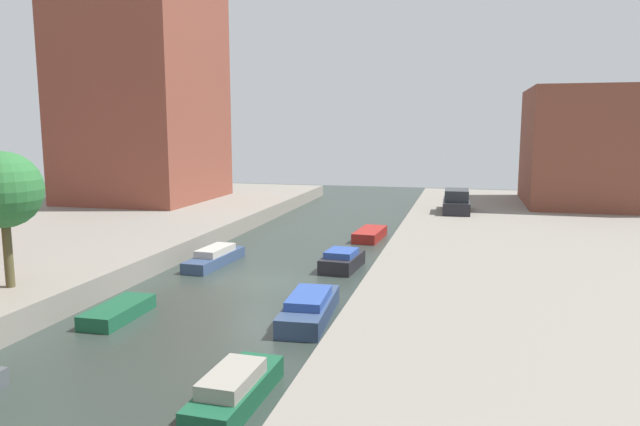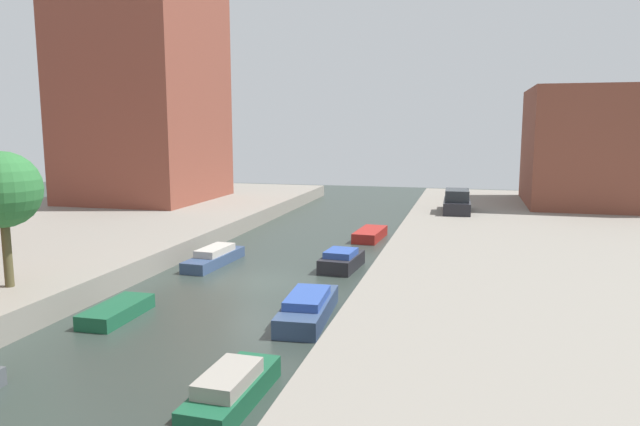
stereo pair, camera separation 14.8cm
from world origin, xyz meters
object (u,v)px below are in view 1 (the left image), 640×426
apartment_tower_far (141,42)px  moored_boat_left_3 (215,257)px  street_tree_2 (3,190)px  parked_car (456,202)px  low_block_right (597,147)px  moored_boat_right_4 (370,234)px  moored_boat_left_2 (118,312)px  moored_boat_right_3 (342,260)px  moored_boat_right_1 (235,389)px  moored_boat_right_2 (310,308)px

apartment_tower_far → moored_boat_left_3: bearing=-50.2°
street_tree_2 → apartment_tower_far: bearing=109.9°
street_tree_2 → parked_car: bearing=56.4°
parked_car → moored_boat_left_3: (-11.36, -14.37, -1.28)m
parked_car → low_block_right: bearing=32.7°
moored_boat_left_3 → parked_car: bearing=51.7°
moored_boat_right_4 → apartment_tower_far: bearing=160.0°
moored_boat_left_2 → moored_boat_right_4: size_ratio=0.84×
street_tree_2 → low_block_right: bearing=49.4°
moored_boat_right_3 → moored_boat_right_4: bearing=89.4°
moored_boat_left_3 → street_tree_2: bearing=-114.5°
apartment_tower_far → moored_boat_left_2: apartment_tower_far is taller
moored_boat_right_4 → moored_boat_right_1: bearing=-89.4°
parked_car → moored_boat_right_2: (-4.65, -21.11, -1.23)m
moored_boat_left_3 → moored_boat_right_1: 14.92m
parked_car → moored_boat_left_3: bearing=-128.3°
street_tree_2 → moored_boat_right_1: bearing=-23.2°
moored_boat_right_3 → moored_boat_right_4: size_ratio=0.85×
street_tree_2 → moored_boat_left_3: 10.55m
moored_boat_left_3 → moored_boat_right_2: (6.71, -6.74, 0.05)m
moored_boat_left_2 → moored_boat_left_3: moored_boat_left_3 is taller
street_tree_2 → parked_car: 27.97m
low_block_right → parked_car: size_ratio=2.24×
moored_boat_left_3 → apartment_tower_far: bearing=129.8°
moored_boat_right_2 → moored_boat_left_3: bearing=134.9°
street_tree_2 → moored_boat_right_3: 14.63m
moored_boat_left_2 → moored_boat_right_1: bearing=-37.3°
moored_boat_right_1 → moored_boat_left_3: bearing=116.3°
low_block_right → moored_boat_right_3: size_ratio=3.29×
street_tree_2 → moored_boat_left_2: (4.10, 0.43, -4.28)m
street_tree_2 → moored_boat_left_3: size_ratio=1.09×
low_block_right → street_tree_2: (-25.27, -29.53, -0.75)m
low_block_right → moored_boat_right_1: 37.41m
apartment_tower_far → moored_boat_right_1: bearing=-56.0°
moored_boat_right_2 → moored_boat_right_4: 15.11m
moored_boat_right_1 → moored_boat_left_2: bearing=142.7°
parked_car → moored_boat_left_3: size_ratio=1.02×
low_block_right → moored_boat_right_2: size_ratio=2.24×
parked_car → moored_boat_right_1: parked_car is taller
moored_boat_left_2 → moored_boat_right_2: moored_boat_right_2 is taller
moored_boat_left_3 → moored_boat_right_4: moored_boat_left_3 is taller
apartment_tower_far → parked_car: bearing=-2.3°
moored_boat_right_2 → moored_boat_right_3: size_ratio=1.47×
parked_car → moored_boat_right_4: bearing=-129.6°
apartment_tower_far → parked_car: size_ratio=5.26×
moored_boat_left_3 → moored_boat_right_2: 9.51m
apartment_tower_far → moored_boat_right_2: apartment_tower_far is taller
low_block_right → moored_boat_right_3: 25.46m
moored_boat_right_2 → moored_boat_right_1: bearing=-90.8°
moored_boat_right_4 → moored_boat_right_2: bearing=-88.8°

